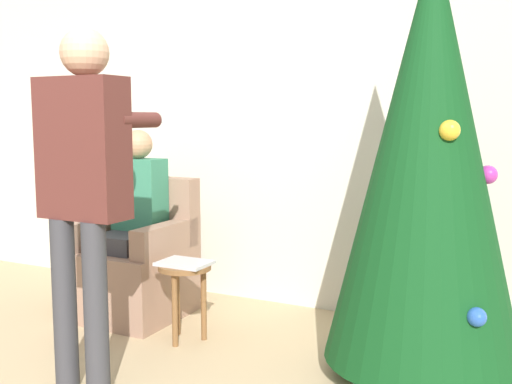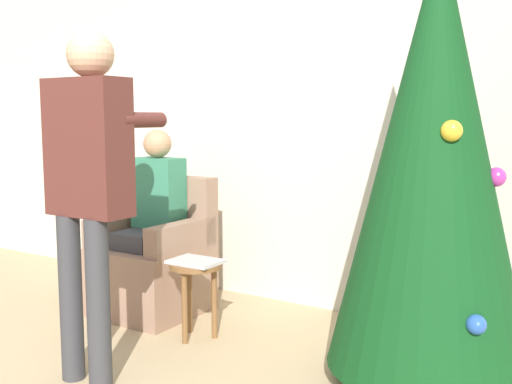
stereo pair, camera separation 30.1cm
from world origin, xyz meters
The scene contains 7 objects.
wall_back centered at (0.00, 2.23, 1.35)m, with size 8.00×0.06×2.70m.
christmas_tree centered at (1.35, 1.37, 1.19)m, with size 1.03×1.03×2.28m.
armchair centered at (-0.66, 1.52, 0.34)m, with size 0.69×0.69×0.95m.
person_seated centered at (-0.66, 1.50, 0.72)m, with size 0.36×0.46×1.30m.
person_standing centered at (-0.15, 0.49, 1.11)m, with size 0.47×0.57×1.82m.
side_stool centered at (-0.07, 1.25, 0.38)m, with size 0.33×0.33×0.48m.
laptop centered at (-0.07, 1.25, 0.49)m, with size 0.31×0.23×0.02m.
Camera 2 is at (2.20, -1.62, 1.38)m, focal length 42.00 mm.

